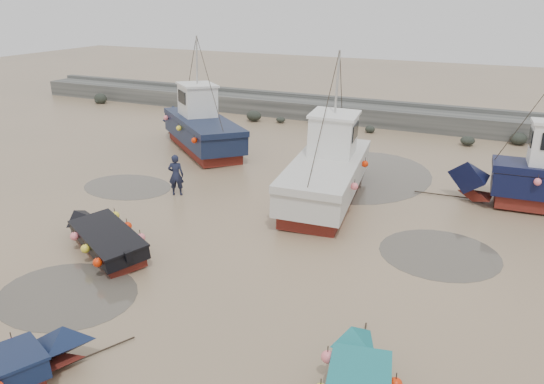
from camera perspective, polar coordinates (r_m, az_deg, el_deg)
The scene contains 10 objects.
ground at distance 17.37m, azimuth -3.95°, elevation -8.40°, with size 120.00×120.00×0.00m, color #9B7F5F.
seawall at distance 36.82m, azimuth 13.00°, elevation 7.86°, with size 60.00×4.92×1.50m.
puddle_a at distance 17.17m, azimuth -21.16°, elevation -10.23°, with size 4.31×4.31×0.01m, color #4E483E.
puddle_b at distance 19.23m, azimuth 17.56°, elevation -6.34°, with size 4.10×4.10×0.01m, color #4E483E.
puddle_c at distance 25.45m, azimuth -15.28°, elevation 0.56°, with size 4.30×4.30×0.01m, color #4E483E.
puddle_d at distance 26.56m, azimuth 9.57°, elevation 1.85°, with size 6.75×6.75×0.01m, color #4E483E.
dinghy_4 at distance 19.27m, azimuth -17.48°, elevation -4.48°, with size 5.63×3.60×1.43m.
cabin_boat_0 at distance 30.75m, azimuth -7.86°, elevation 7.08°, with size 8.86×7.73×6.22m.
cabin_boat_1 at distance 23.12m, azimuth 6.05°, elevation 2.60°, with size 3.87×11.01×6.22m.
person at distance 23.95m, azimuth -10.16°, elevation -0.29°, with size 0.68×0.44×1.86m, color #181C32.
Camera 1 is at (7.51, -13.22, 8.39)m, focal length 35.00 mm.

